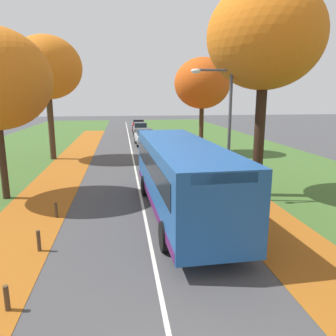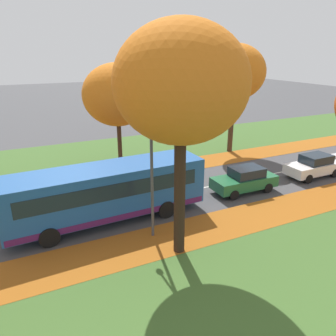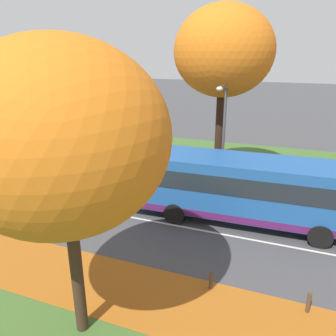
{
  "view_description": "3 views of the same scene",
  "coord_description": "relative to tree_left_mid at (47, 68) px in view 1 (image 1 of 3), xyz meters",
  "views": [
    {
      "loc": [
        -0.83,
        -3.46,
        4.79
      ],
      "look_at": [
        1.17,
        10.67,
        1.66
      ],
      "focal_mm": 35.0,
      "sensor_mm": 36.0,
      "label": 1
    },
    {
      "loc": [
        16.99,
        5.4,
        8.62
      ],
      "look_at": [
        -0.72,
        13.91,
        1.51
      ],
      "focal_mm": 35.0,
      "sensor_mm": 36.0,
      "label": 2
    },
    {
      "loc": [
        -12.33,
        7.72,
        7.37
      ],
      "look_at": [
        1.44,
        12.9,
        2.17
      ],
      "focal_mm": 35.0,
      "sensor_mm": 36.0,
      "label": 3
    }
  ],
  "objects": [
    {
      "name": "bollard_fifth",
      "position": [
        2.63,
        -13.16,
        -6.53
      ],
      "size": [
        0.12,
        0.12,
        0.62
      ],
      "primitive_type": "cylinder",
      "color": "#4C3823",
      "rests_on": "ground"
    },
    {
      "name": "leaf_litter_right",
      "position": [
        10.77,
        -8.69,
        -6.82
      ],
      "size": [
        2.8,
        60.0,
        0.0
      ],
      "primitive_type": "cube",
      "color": "#9E5619",
      "rests_on": "grass_verge_right"
    },
    {
      "name": "car_silver_third_in_line",
      "position": [
        7.58,
        6.57,
        -6.02
      ],
      "size": [
        1.9,
        4.26,
        1.62
      ],
      "color": "#B7BABF",
      "rests_on": "ground"
    },
    {
      "name": "bollard_third",
      "position": [
        2.64,
        -19.09,
        -6.52
      ],
      "size": [
        0.12,
        0.12,
        0.62
      ],
      "primitive_type": "cylinder",
      "color": "#4C3823",
      "rests_on": "ground"
    },
    {
      "name": "bus",
      "position": [
        7.67,
        -13.39,
        -5.13
      ],
      "size": [
        2.91,
        10.48,
        2.98
      ],
      "color": "#1E5199",
      "rests_on": "ground"
    },
    {
      "name": "tree_right_near",
      "position": [
        11.85,
        -11.31,
        0.55
      ],
      "size": [
        5.25,
        5.25,
        9.79
      ],
      "color": "black",
      "rests_on": "ground"
    },
    {
      "name": "streetlamp_right",
      "position": [
        9.84,
        -11.88,
        -3.1
      ],
      "size": [
        1.89,
        0.28,
        6.0
      ],
      "color": "#47474C",
      "rests_on": "ground"
    },
    {
      "name": "grass_verge_right",
      "position": [
        15.37,
        -2.69,
        -6.83
      ],
      "size": [
        12.0,
        90.0,
        0.01
      ],
      "primitive_type": "cube",
      "color": "#3D6028",
      "rests_on": "ground"
    },
    {
      "name": "leaf_litter_left",
      "position": [
        1.57,
        -8.69,
        -6.82
      ],
      "size": [
        2.8,
        60.0,
        0.0
      ],
      "primitive_type": "cube",
      "color": "#9E5619",
      "rests_on": "grass_verge_left"
    },
    {
      "name": "car_grey_fourth_in_line",
      "position": [
        7.66,
        14.51,
        -6.02
      ],
      "size": [
        1.8,
        4.21,
        1.62
      ],
      "color": "slate",
      "rests_on": "ground"
    },
    {
      "name": "tree_right_mid",
      "position": [
        12.03,
        0.95,
        -1.01
      ],
      "size": [
        4.6,
        4.6,
        7.92
      ],
      "color": "#382619",
      "rests_on": "ground"
    },
    {
      "name": "car_green_lead",
      "position": [
        7.8,
        -4.47,
        -6.02
      ],
      "size": [
        1.86,
        4.24,
        1.62
      ],
      "color": "#1E6038",
      "rests_on": "ground"
    },
    {
      "name": "bollard_fourth",
      "position": [
        2.65,
        -16.13,
        -6.49
      ],
      "size": [
        0.12,
        0.12,
        0.69
      ],
      "primitive_type": "cylinder",
      "color": "#4C3823",
      "rests_on": "ground"
    },
    {
      "name": "grass_verge_left",
      "position": [
        -3.03,
        -2.69,
        -6.83
      ],
      "size": [
        12.0,
        90.0,
        0.01
      ],
      "primitive_type": "cube",
      "color": "#3D6028",
      "rests_on": "ground"
    },
    {
      "name": "tree_left_mid",
      "position": [
        0.0,
        0.0,
        0.0
      ],
      "size": [
        5.14,
        5.14,
        9.18
      ],
      "color": "#422D1E",
      "rests_on": "ground"
    },
    {
      "name": "road_centre_line",
      "position": [
        6.17,
        -2.69,
        -6.83
      ],
      "size": [
        0.12,
        80.0,
        0.01
      ],
      "primitive_type": "cube",
      "color": "silver",
      "rests_on": "ground"
    },
    {
      "name": "car_white_following",
      "position": [
        7.8,
        1.69,
        -6.02
      ],
      "size": [
        1.8,
        4.21,
        1.62
      ],
      "color": "silver",
      "rests_on": "ground"
    },
    {
      "name": "car_red_trailing",
      "position": [
        7.74,
        20.52,
        -6.02
      ],
      "size": [
        1.92,
        4.27,
        1.62
      ],
      "color": "#B21919",
      "rests_on": "ground"
    }
  ]
}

